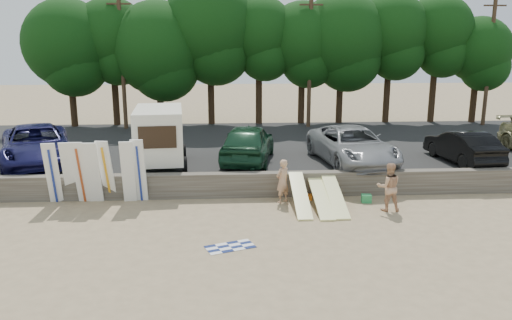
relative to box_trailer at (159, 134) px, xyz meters
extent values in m
plane|color=tan|center=(6.49, -5.68, -2.17)|extent=(120.00, 120.00, 0.00)
cube|color=#6B6356|center=(6.49, -2.68, -1.67)|extent=(44.00, 0.50, 1.00)
cube|color=#282828|center=(6.49, 4.82, -1.82)|extent=(44.00, 14.50, 0.70)
cylinder|color=#382616|center=(-7.12, 11.45, 0.36)|extent=(0.44, 0.44, 3.65)
sphere|color=#124012|center=(-7.12, 11.45, 3.93)|extent=(5.76, 5.76, 5.76)
cylinder|color=#382616|center=(-4.42, 11.92, 0.53)|extent=(0.44, 0.44, 3.99)
sphere|color=#124012|center=(-4.42, 11.92, 4.43)|extent=(4.98, 4.98, 4.98)
cylinder|color=#382616|center=(-1.38, 11.55, 0.26)|extent=(0.44, 0.44, 3.46)
sphere|color=#124012|center=(-1.38, 11.55, 3.64)|extent=(6.15, 6.15, 6.15)
cylinder|color=#382616|center=(2.02, 11.92, 0.73)|extent=(0.44, 0.44, 4.39)
sphere|color=#124012|center=(2.02, 11.92, 5.02)|extent=(6.33, 6.33, 6.33)
cylinder|color=#382616|center=(5.29, 11.89, 0.61)|extent=(0.44, 0.44, 4.15)
sphere|color=#124012|center=(5.29, 11.89, 4.66)|extent=(4.83, 4.83, 4.83)
cylinder|color=#382616|center=(8.23, 11.92, 0.44)|extent=(0.44, 0.44, 3.82)
sphere|color=#124012|center=(8.23, 11.92, 4.18)|extent=(5.12, 5.12, 5.12)
cylinder|color=#382616|center=(10.90, 11.92, 0.48)|extent=(0.44, 0.44, 3.90)
sphere|color=#124012|center=(10.90, 11.92, 4.30)|extent=(6.07, 6.07, 6.07)
cylinder|color=#382616|center=(14.23, 11.92, 0.65)|extent=(0.44, 0.44, 4.24)
sphere|color=#124012|center=(14.23, 11.92, 4.79)|extent=(5.08, 5.08, 5.08)
cylinder|color=#382616|center=(17.48, 11.92, 0.67)|extent=(0.44, 0.44, 4.27)
sphere|color=#124012|center=(17.48, 11.92, 4.84)|extent=(4.73, 4.73, 4.73)
cylinder|color=#382616|center=(20.32, 11.58, 0.23)|extent=(0.44, 0.44, 3.39)
sphere|color=#124012|center=(20.32, 11.58, 3.54)|extent=(4.44, 4.44, 4.44)
cylinder|color=#473321|center=(-3.51, 10.32, 3.03)|extent=(0.26, 0.26, 9.00)
cube|color=#473321|center=(-3.51, 10.32, 6.33)|extent=(1.50, 0.10, 0.10)
cylinder|color=#473321|center=(8.49, 10.32, 3.03)|extent=(0.26, 0.26, 9.00)
cube|color=#473321|center=(8.49, 10.32, 6.33)|extent=(1.50, 0.10, 0.10)
cylinder|color=#473321|center=(20.49, 10.32, 3.03)|extent=(0.26, 0.26, 9.00)
cube|color=#473321|center=(20.49, 10.32, 6.33)|extent=(1.50, 0.10, 0.10)
cube|color=silver|center=(0.00, 0.01, 0.02)|extent=(2.43, 4.28, 2.26)
cube|color=black|center=(0.20, -2.06, 0.23)|extent=(1.54, 0.19, 0.92)
cylinder|color=black|center=(-0.95, -1.43, -1.13)|extent=(0.27, 0.69, 0.68)
cylinder|color=black|center=(1.20, -1.22, -1.13)|extent=(0.27, 0.69, 0.68)
cylinder|color=black|center=(-1.20, 1.23, -1.13)|extent=(0.27, 0.69, 0.68)
cylinder|color=black|center=(0.95, 1.44, -1.13)|extent=(0.27, 0.69, 0.68)
imported|color=#131343|center=(-5.72, 0.70, -0.58)|extent=(5.06, 7.03, 1.78)
imported|color=#163D25|center=(4.02, 0.51, -0.56)|extent=(3.05, 5.60, 1.81)
imported|color=gray|center=(8.80, -0.15, -0.62)|extent=(3.61, 6.40, 1.69)
imported|color=black|center=(14.00, -0.22, -0.71)|extent=(2.02, 4.73, 1.52)
cube|color=white|center=(-3.71, -3.28, -0.91)|extent=(0.59, 0.84, 2.51)
cube|color=white|center=(-3.13, -3.06, -0.92)|extent=(0.59, 0.89, 2.50)
cube|color=white|center=(-2.65, -3.26, -0.90)|extent=(0.53, 0.74, 2.53)
cube|color=white|center=(-2.15, -3.32, -0.91)|extent=(0.52, 0.78, 2.52)
cube|color=white|center=(-1.70, -3.10, -0.90)|extent=(0.60, 0.77, 2.53)
cube|color=white|center=(-0.82, -3.33, -0.90)|extent=(0.55, 0.71, 2.54)
cube|color=white|center=(-0.42, -3.17, -0.88)|extent=(0.53, 0.55, 2.57)
cube|color=#FFFCA0|center=(5.79, -4.32, -1.64)|extent=(0.56, 2.85, 1.06)
cube|color=#FFFCA0|center=(6.58, -4.38, -1.76)|extent=(0.56, 2.92, 0.81)
cube|color=#FFFCA0|center=(7.14, -4.32, -1.71)|extent=(0.56, 2.90, 0.91)
imported|color=tan|center=(5.20, -3.54, -1.30)|extent=(0.76, 0.72, 1.74)
imported|color=tan|center=(9.05, -4.77, -1.25)|extent=(0.93, 0.74, 1.84)
cube|color=green|center=(8.52, -3.77, -2.01)|extent=(0.41, 0.35, 0.32)
cube|color=orange|center=(6.28, -3.28, -2.06)|extent=(0.33, 0.29, 0.22)
plane|color=white|center=(3.08, -7.88, -2.16)|extent=(1.93, 1.93, 0.00)
camera|label=1|loc=(3.01, -22.31, 4.02)|focal=35.00mm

